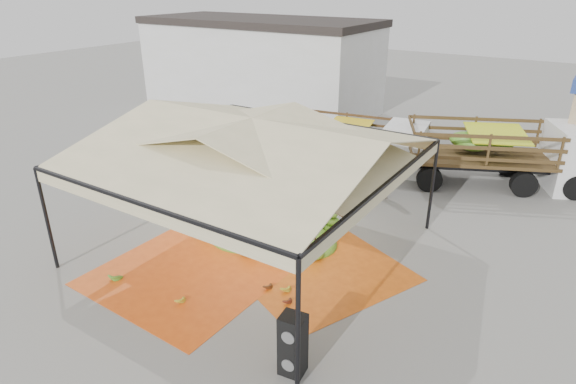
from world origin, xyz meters
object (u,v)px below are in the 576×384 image
Objects in this scene: truck_left at (361,137)px; truck_right at (512,148)px; banana_heap at (270,214)px; vendor at (384,175)px; speaker_stack at (293,345)px.

truck_left is 0.82× the size of truck_right.
banana_heap is 4.80m from vendor.
speaker_stack is at bearing -79.82° from truck_left.
truck_right is at bearing 1.42° from truck_left.
truck_left is (-0.18, 7.07, 0.68)m from banana_heap.
speaker_stack is 0.19× the size of truck_right.
truck_right is at bearing -133.65° from vendor.
vendor is at bearing -158.66° from truck_right.
truck_right reaches higher than truck_left.
banana_heap is 3.79× the size of speaker_stack.
speaker_stack is at bearing 101.90° from vendor.
truck_right is at bearing 55.11° from banana_heap.
banana_heap is 0.71× the size of truck_right.
truck_left is (-4.12, 11.91, 0.55)m from speaker_stack.
vendor reaches higher than speaker_stack.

